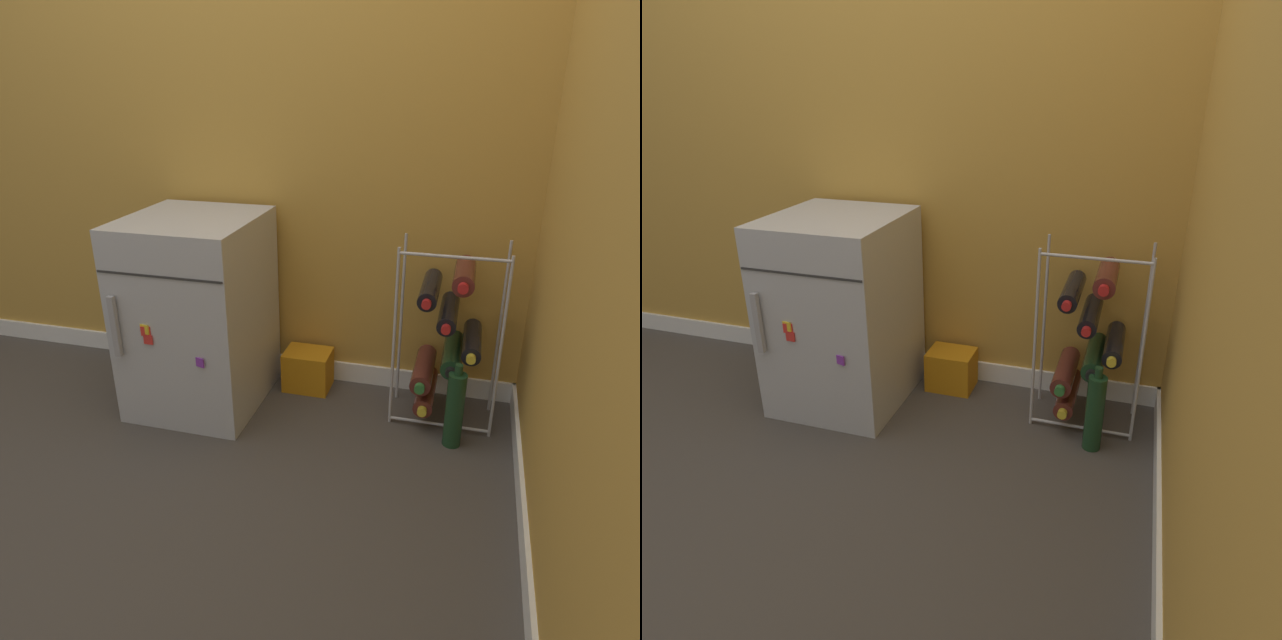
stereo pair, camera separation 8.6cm
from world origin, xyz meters
TOP-DOWN VIEW (x-y plane):
  - ground_plane at (0.00, 0.00)m, footprint 14.00×14.00m
  - wall_back at (0.00, 0.58)m, footprint 6.94×0.07m
  - mini_fridge at (-0.32, 0.25)m, footprint 0.50×0.57m
  - wine_rack at (0.66, 0.36)m, footprint 0.40×0.32m
  - soda_box at (0.08, 0.44)m, footprint 0.20×0.16m
  - loose_bottle_floor at (0.73, 0.18)m, footprint 0.07×0.07m

SIDE VIEW (x-z plane):
  - ground_plane at x=0.00m, z-range 0.00..0.00m
  - soda_box at x=0.08m, z-range 0.00..0.18m
  - loose_bottle_floor at x=0.73m, z-range -0.02..0.32m
  - wine_rack at x=0.66m, z-range -0.01..0.72m
  - mini_fridge at x=-0.32m, z-range 0.00..0.79m
  - wall_back at x=0.00m, z-range -0.01..2.49m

